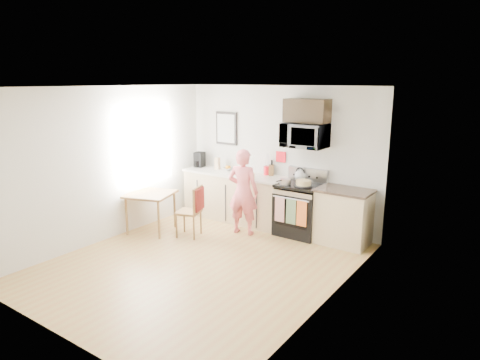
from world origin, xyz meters
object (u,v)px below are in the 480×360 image
Objects in this scene: chair at (195,205)px; cake at (303,183)px; range at (300,211)px; person at (243,192)px; dining_table at (150,197)px; microwave at (305,136)px.

cake is at bearing 15.98° from chair.
range reaches higher than chair.
person is at bearing -156.74° from cake.
chair is 2.92× the size of cake.
person is 0.87m from chair.
person is 1.84× the size of dining_table.
range is 1.06m from person.
person is (-0.86, -0.63, -0.99)m from microwave.
person is at bearing 31.27° from dining_table.
dining_table is 2.73m from cake.
dining_table is 2.70× the size of cake.
chair is (-0.58, -0.63, -0.18)m from person.
person reaches higher than chair.
microwave reaches higher than dining_table.
dining_table is (-2.28, -1.39, 0.20)m from range.
dining_table is at bearing 18.89° from person.
chair is 1.90m from cake.
person reaches higher than dining_table.
range is at bearing -160.83° from person.
microwave is 2.24m from chair.
range is 1.39× the size of dining_table.
person is (-0.86, -0.53, 0.33)m from range.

